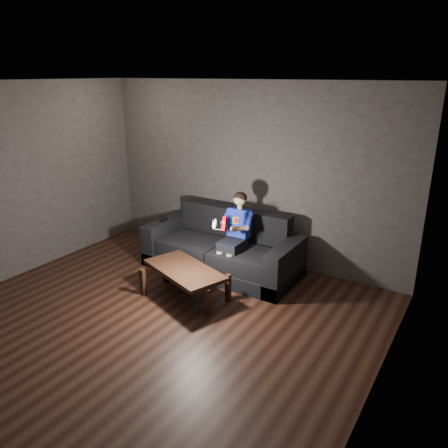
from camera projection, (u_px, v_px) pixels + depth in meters
The scene contains 10 objects.
floor at pixel (141, 329), 5.01m from camera, with size 5.00×5.00×0.00m, color black.
back_wall at pixel (249, 173), 6.57m from camera, with size 5.00×0.04×2.70m, color #36302F.
right_wall at pixel (378, 273), 3.32m from camera, with size 0.04×5.00×2.70m, color #36302F.
ceiling at pixel (124, 82), 4.12m from camera, with size 5.00×5.00×0.02m, color silver.
sofa at pixel (223, 252), 6.43m from camera, with size 2.27×0.98×0.88m.
child at pixel (236, 228), 6.10m from camera, with size 0.45×0.56×1.11m.
wii_remote_red at pixel (225, 223), 5.65m from camera, with size 0.05×0.07×0.19m.
nunchuk_white at pixel (215, 224), 5.75m from camera, with size 0.08×0.10×0.15m.
wii_remote_black at pixel (164, 219), 6.76m from camera, with size 0.06×0.16×0.03m.
coffee_table at pixel (184, 272), 5.61m from camera, with size 1.26×0.92×0.41m.
Camera 1 is at (3.11, -3.17, 2.79)m, focal length 35.00 mm.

